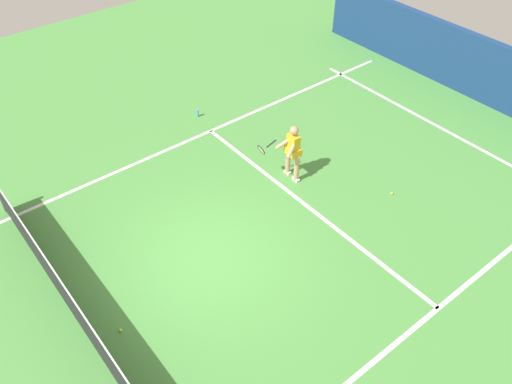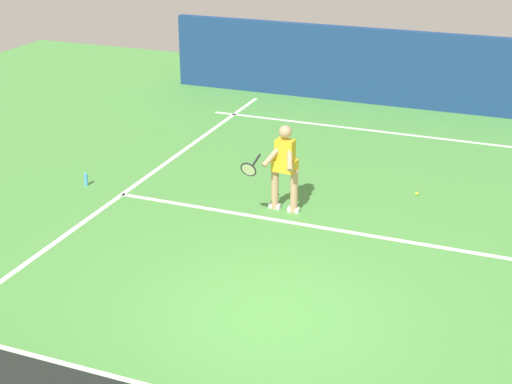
# 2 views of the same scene
# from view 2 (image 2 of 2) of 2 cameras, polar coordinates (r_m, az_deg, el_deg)

# --- Properties ---
(ground_plane) EXTENTS (27.64, 27.64, 0.00)m
(ground_plane) POSITION_cam_2_polar(r_m,az_deg,el_deg) (9.90, 1.10, -9.69)
(ground_plane) COLOR #4C9342
(court_back_wall) EXTENTS (12.90, 0.24, 1.90)m
(court_back_wall) POSITION_cam_2_polar(r_m,az_deg,el_deg) (18.88, 12.20, 9.20)
(court_back_wall) COLOR navy
(court_back_wall) RESTS_ON ground
(baseline_marking) EXTENTS (8.90, 0.10, 0.01)m
(baseline_marking) POSITION_cam_2_polar(r_m,az_deg,el_deg) (17.06, 10.65, 4.50)
(baseline_marking) COLOR white
(baseline_marking) RESTS_ON ground
(service_line_marking) EXTENTS (7.90, 0.10, 0.01)m
(service_line_marking) POSITION_cam_2_polar(r_m,az_deg,el_deg) (12.27, 5.73, -2.85)
(service_line_marking) COLOR white
(service_line_marking) RESTS_ON ground
(sideline_right_marking) EXTENTS (0.10, 19.26, 0.01)m
(sideline_right_marking) POSITION_cam_2_polar(r_m,az_deg,el_deg) (11.66, -17.51, -5.38)
(sideline_right_marking) COLOR white
(sideline_right_marking) RESTS_ON ground
(tennis_player) EXTENTS (0.82, 0.92, 1.55)m
(tennis_player) POSITION_cam_2_polar(r_m,az_deg,el_deg) (12.55, 2.16, 2.08)
(tennis_player) COLOR tan
(tennis_player) RESTS_ON ground
(tennis_ball_near) EXTENTS (0.07, 0.07, 0.07)m
(tennis_ball_near) POSITION_cam_2_polar(r_m,az_deg,el_deg) (13.79, 12.36, -0.11)
(tennis_ball_near) COLOR #D1E533
(tennis_ball_near) RESTS_ON ground
(water_bottle) EXTENTS (0.07, 0.07, 0.24)m
(water_bottle) POSITION_cam_2_polar(r_m,az_deg,el_deg) (14.23, -13.03, 0.95)
(water_bottle) COLOR #4C9EE5
(water_bottle) RESTS_ON ground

